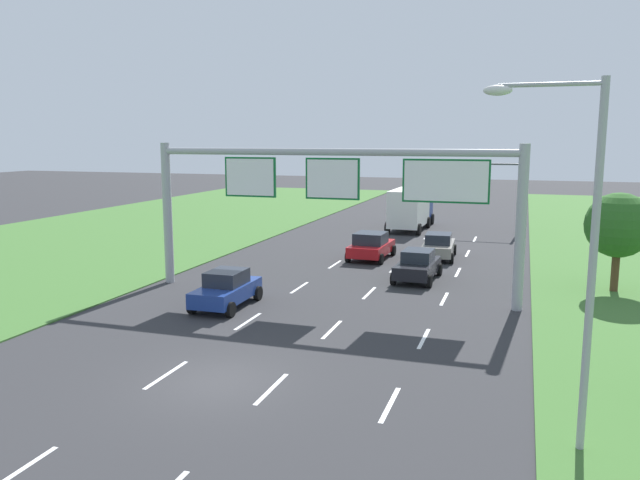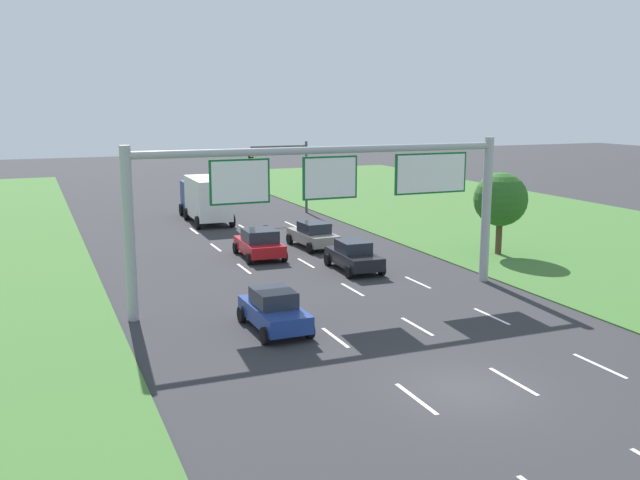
% 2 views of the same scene
% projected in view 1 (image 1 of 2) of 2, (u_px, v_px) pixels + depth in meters
% --- Properties ---
extents(ground_plane, '(200.00, 200.00, 0.00)m').
position_uv_depth(ground_plane, '(217.00, 382.00, 18.65)').
color(ground_plane, '#2D2D30').
extents(lane_dashes_inner_left, '(0.14, 50.40, 0.01)m').
position_uv_depth(lane_dashes_inner_left, '(248.00, 321.00, 24.81)').
color(lane_dashes_inner_left, white).
rests_on(lane_dashes_inner_left, ground_plane).
extents(lane_dashes_inner_right, '(0.14, 50.40, 0.01)m').
position_uv_depth(lane_dashes_inner_right, '(332.00, 329.00, 23.74)').
color(lane_dashes_inner_right, white).
rests_on(lane_dashes_inner_right, ground_plane).
extents(lane_dashes_slip, '(0.14, 50.40, 0.01)m').
position_uv_depth(lane_dashes_slip, '(424.00, 338.00, 22.66)').
color(lane_dashes_slip, white).
rests_on(lane_dashes_slip, ground_plane).
extents(car_near_red, '(2.35, 4.21, 1.63)m').
position_uv_depth(car_near_red, '(371.00, 246.00, 37.60)').
color(car_near_red, red).
rests_on(car_near_red, ground_plane).
extents(car_lead_silver, '(2.14, 4.12, 1.56)m').
position_uv_depth(car_lead_silver, '(418.00, 265.00, 32.00)').
color(car_lead_silver, black).
rests_on(car_lead_silver, ground_plane).
extents(car_mid_lane, '(2.01, 3.98, 1.59)m').
position_uv_depth(car_mid_lane, '(226.00, 289.00, 26.87)').
color(car_mid_lane, navy).
rests_on(car_mid_lane, ground_plane).
extents(car_far_ahead, '(2.19, 4.19, 1.55)m').
position_uv_depth(car_far_ahead, '(438.00, 246.00, 37.81)').
color(car_far_ahead, gray).
rests_on(car_far_ahead, ground_plane).
extents(box_truck, '(2.81, 7.70, 3.28)m').
position_uv_depth(box_truck, '(411.00, 208.00, 49.82)').
color(box_truck, navy).
rests_on(box_truck, ground_plane).
extents(sign_gantry, '(17.24, 0.44, 7.00)m').
position_uv_depth(sign_gantry, '(336.00, 189.00, 28.14)').
color(sign_gantry, '#9EA0A5').
rests_on(sign_gantry, ground_plane).
extents(traffic_light_mast, '(4.76, 0.49, 5.60)m').
position_uv_depth(traffic_light_mast, '(496.00, 182.00, 48.54)').
color(traffic_light_mast, '#47494F').
rests_on(traffic_light_mast, ground_plane).
extents(street_lamp, '(2.61, 0.32, 8.50)m').
position_uv_depth(street_lamp, '(576.00, 235.00, 13.84)').
color(street_lamp, '#9EA0A5').
rests_on(street_lamp, ground_plane).
extents(roadside_tree_mid, '(3.05, 3.05, 4.73)m').
position_uv_depth(roadside_tree_mid, '(619.00, 225.00, 29.05)').
color(roadside_tree_mid, '#513823').
rests_on(roadside_tree_mid, ground_plane).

